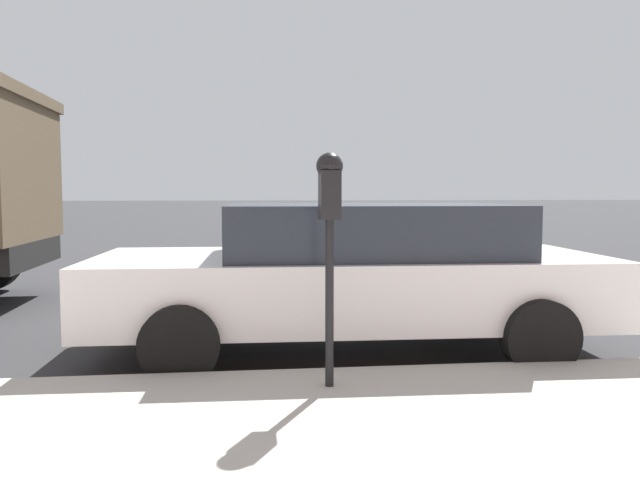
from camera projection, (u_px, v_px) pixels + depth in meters
The scene contains 3 objects.
ground_plane at pixel (379, 324), 7.21m from camera, with size 220.00×220.00×0.00m, color #333335.
parking_meter at pixel (330, 208), 4.37m from camera, with size 0.21×0.19×1.66m.
car_white at pixel (354, 272), 5.98m from camera, with size 2.24×4.82×1.41m.
Camera 1 is at (-6.99, 1.50, 1.52)m, focal length 35.00 mm.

